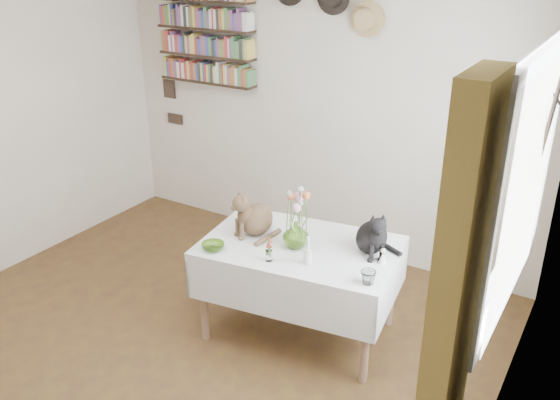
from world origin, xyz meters
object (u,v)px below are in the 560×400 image
Objects in this scene: dining_table at (300,267)px; black_cat at (372,229)px; bookshelf_unit at (206,33)px; tabby_cat at (257,211)px; flower_vase at (296,235)px.

black_cat reaches higher than dining_table.
bookshelf_unit reaches higher than dining_table.
tabby_cat is 0.34× the size of bookshelf_unit.
black_cat is (0.79, 0.17, -0.01)m from tabby_cat.
tabby_cat reaches higher than dining_table.
black_cat is at bearing 42.85° from tabby_cat.
black_cat is 2.59m from bookshelf_unit.
bookshelf_unit is (-1.70, 1.23, 1.31)m from dining_table.
black_cat is at bearing 24.16° from flower_vase.
tabby_cat is at bearing 153.25° from black_cat.
dining_table is 0.49m from tabby_cat.
tabby_cat is at bearing 173.79° from flower_vase.
flower_vase is at bearing 165.41° from black_cat.
dining_table is 4.16× the size of tabby_cat.
dining_table is 1.42× the size of bookshelf_unit.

